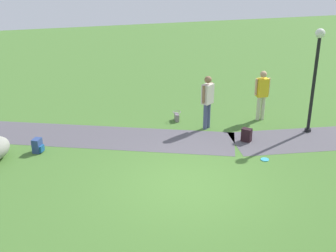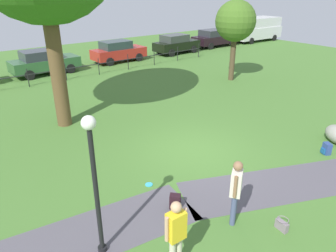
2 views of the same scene
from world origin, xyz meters
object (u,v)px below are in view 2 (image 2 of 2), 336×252
at_px(parked_sedan_red, 176,44).
at_px(delivery_van, 254,28).
at_px(parked_coupe_black, 44,62).
at_px(parked_hatchback_blue, 215,38).
at_px(handbag_on_grass, 282,225).
at_px(backpack_by_boulder, 327,149).
at_px(frisbee_on_grass, 149,185).
at_px(woman_with_handbag, 236,188).
at_px(spare_backpack_on_lawn, 175,202).
at_px(lamp_post, 94,173).
at_px(young_tree_near_path, 236,22).
at_px(parked_wagon_silver, 118,51).
at_px(man_near_boulder, 176,232).

height_order(parked_sedan_red, delivery_van, delivery_van).
relative_size(parked_coupe_black, parked_hatchback_blue, 0.94).
relative_size(handbag_on_grass, backpack_by_boulder, 0.83).
bearing_deg(parked_coupe_black, frisbee_on_grass, -97.57).
bearing_deg(frisbee_on_grass, handbag_on_grass, -67.82).
distance_m(woman_with_handbag, frisbee_on_grass, 2.83).
xyz_separation_m(spare_backpack_on_lawn, parked_hatchback_blue, (18.00, 16.12, 0.62)).
distance_m(lamp_post, handbag_on_grass, 4.56).
bearing_deg(delivery_van, parked_sedan_red, -178.85).
bearing_deg(young_tree_near_path, parked_hatchback_blue, 49.29).
xyz_separation_m(backpack_by_boulder, parked_wagon_silver, (1.67, 16.95, 0.61)).
relative_size(handbag_on_grass, parked_coupe_black, 0.08).
distance_m(parked_sedan_red, parked_hatchback_blue, 4.94).
height_order(parked_coupe_black, parked_hatchback_blue, same).
distance_m(parked_coupe_black, parked_wagon_silver, 5.60).
distance_m(young_tree_near_path, parked_hatchback_blue, 11.82).
bearing_deg(man_near_boulder, parked_wagon_silver, 63.28).
relative_size(man_near_boulder, spare_backpack_on_lawn, 4.15).
xyz_separation_m(lamp_post, spare_backpack_on_lawn, (2.16, 0.13, -1.79)).
bearing_deg(lamp_post, parked_sedan_red, 46.31).
height_order(backpack_by_boulder, spare_backpack_on_lawn, same).
bearing_deg(frisbee_on_grass, lamp_post, -147.68).
height_order(backpack_by_boulder, parked_coupe_black, parked_coupe_black).
distance_m(spare_backpack_on_lawn, parked_wagon_silver, 17.72).
xyz_separation_m(spare_backpack_on_lawn, parked_wagon_silver, (7.59, 16.00, 0.61)).
relative_size(lamp_post, delivery_van, 0.54).
xyz_separation_m(man_near_boulder, parked_sedan_red, (14.28, 17.30, -0.15)).
relative_size(handbag_on_grass, spare_backpack_on_lawn, 0.83).
bearing_deg(spare_backpack_on_lawn, parked_coupe_black, 82.79).
height_order(lamp_post, frisbee_on_grass, lamp_post).
bearing_deg(frisbee_on_grass, young_tree_near_path, 30.37).
relative_size(parked_coupe_black, parked_wagon_silver, 1.06).
xyz_separation_m(lamp_post, frisbee_on_grass, (2.22, 1.41, -1.97)).
distance_m(woman_with_handbag, backpack_by_boulder, 5.22).
xyz_separation_m(man_near_boulder, parked_wagon_silver, (8.81, 17.49, -0.15)).
bearing_deg(man_near_boulder, young_tree_near_path, 37.19).
bearing_deg(young_tree_near_path, handbag_on_grass, -133.31).
distance_m(parked_coupe_black, parked_sedan_red, 11.08).
height_order(lamp_post, parked_hatchback_blue, lamp_post).
relative_size(woman_with_handbag, delivery_van, 0.29).
distance_m(handbag_on_grass, frisbee_on_grass, 3.73).
bearing_deg(parked_coupe_black, parked_wagon_silver, 2.23).
bearing_deg(parked_coupe_black, handbag_on_grass, -91.66).
bearing_deg(man_near_boulder, delivery_van, 35.10).
bearing_deg(backpack_by_boulder, delivery_van, 43.65).
xyz_separation_m(young_tree_near_path, parked_wagon_silver, (-2.88, 8.62, -2.60)).
distance_m(woman_with_handbag, handbag_on_grass, 1.42).
relative_size(woman_with_handbag, parked_coupe_black, 0.40).
bearing_deg(parked_hatchback_blue, delivery_van, -0.98).
xyz_separation_m(parked_coupe_black, parked_hatchback_blue, (16.00, 0.34, 0.00)).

